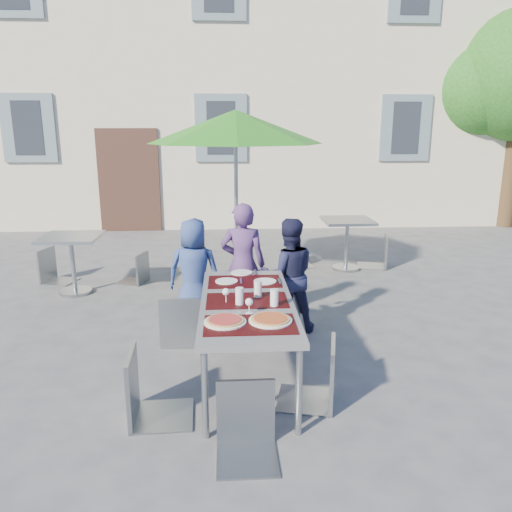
{
  "coord_description": "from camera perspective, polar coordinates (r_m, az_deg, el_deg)",
  "views": [
    {
      "loc": [
        0.09,
        -3.48,
        2.21
      ],
      "look_at": [
        0.39,
        1.52,
        0.92
      ],
      "focal_mm": 35.0,
      "sensor_mm": 36.0,
      "label": 1
    }
  ],
  "objects": [
    {
      "name": "ground",
      "position": [
        4.13,
        -4.33,
        -17.97
      ],
      "size": [
        90.0,
        90.0,
        0.0
      ],
      "primitive_type": "plane",
      "color": "#4B4B4D",
      "rests_on": "ground"
    },
    {
      "name": "building",
      "position": [
        15.21,
        -4.09,
        24.43
      ],
      "size": [
        13.6,
        8.2,
        11.1
      ],
      "color": "beige",
      "rests_on": "ground"
    },
    {
      "name": "dining_table",
      "position": [
        4.38,
        -1.05,
        -5.79
      ],
      "size": [
        0.8,
        1.85,
        0.76
      ],
      "color": "#49494E",
      "rests_on": "ground"
    },
    {
      "name": "pizza_near_left",
      "position": [
        3.88,
        -3.56,
        -7.41
      ],
      "size": [
        0.33,
        0.33,
        0.03
      ],
      "color": "white",
      "rests_on": "dining_table"
    },
    {
      "name": "pizza_near_right",
      "position": [
        3.9,
        1.66,
        -7.25
      ],
      "size": [
        0.34,
        0.34,
        0.03
      ],
      "color": "white",
      "rests_on": "dining_table"
    },
    {
      "name": "glassware",
      "position": [
        4.26,
        -0.32,
        -4.48
      ],
      "size": [
        0.47,
        0.46,
        0.15
      ],
      "color": "silver",
      "rests_on": "dining_table"
    },
    {
      "name": "place_settings",
      "position": [
        4.96,
        -1.29,
        -2.55
      ],
      "size": [
        0.63,
        0.53,
        0.01
      ],
      "color": "white",
      "rests_on": "dining_table"
    },
    {
      "name": "child_0",
      "position": [
        5.71,
        -7.1,
        -1.84
      ],
      "size": [
        0.65,
        0.47,
        1.24
      ],
      "primitive_type": "imported",
      "rotation": [
        0.0,
        0.0,
        3.01
      ],
      "color": "navy",
      "rests_on": "ground"
    },
    {
      "name": "child_1",
      "position": [
        5.65,
        -1.5,
        -0.98
      ],
      "size": [
        0.56,
        0.41,
        1.41
      ],
      "primitive_type": "imported",
      "rotation": [
        0.0,
        0.0,
        2.99
      ],
      "color": "#4E3267",
      "rests_on": "ground"
    },
    {
      "name": "child_2",
      "position": [
        5.49,
        3.72,
        -2.22
      ],
      "size": [
        0.64,
        0.39,
        1.27
      ],
      "primitive_type": "imported",
      "rotation": [
        0.0,
        0.0,
        3.2
      ],
      "color": "#1A1C39",
      "rests_on": "ground"
    },
    {
      "name": "chair_0",
      "position": [
        5.16,
        -8.45,
        -3.77
      ],
      "size": [
        0.48,
        0.48,
        1.04
      ],
      "color": "gray",
      "rests_on": "ground"
    },
    {
      "name": "chair_1",
      "position": [
        5.22,
        -2.49,
        -4.32
      ],
      "size": [
        0.42,
        0.43,
        0.91
      ],
      "color": "gray",
      "rests_on": "ground"
    },
    {
      "name": "chair_2",
      "position": [
        5.43,
        2.83,
        -3.97
      ],
      "size": [
        0.5,
        0.5,
        0.85
      ],
      "color": "gray",
      "rests_on": "ground"
    },
    {
      "name": "chair_3",
      "position": [
        3.91,
        -12.64,
        -9.83
      ],
      "size": [
        0.49,
        0.49,
        1.06
      ],
      "color": "gray",
      "rests_on": "ground"
    },
    {
      "name": "chair_4",
      "position": [
        4.08,
        7.35,
        -8.92
      ],
      "size": [
        0.54,
        0.54,
        1.02
      ],
      "color": "#90959B",
      "rests_on": "ground"
    },
    {
      "name": "chair_5",
      "position": [
        3.49,
        -1.15,
        -13.95
      ],
      "size": [
        0.42,
        0.42,
        0.94
      ],
      "color": "gray",
      "rests_on": "ground"
    },
    {
      "name": "patio_umbrella",
      "position": [
        6.91,
        -2.35,
        14.35
      ],
      "size": [
        2.39,
        2.39,
        2.44
      ],
      "color": "#9D9FA4",
      "rests_on": "ground"
    },
    {
      "name": "cafe_table_0",
      "position": [
        7.17,
        -20.29,
        0.37
      ],
      "size": [
        0.75,
        0.75,
        0.81
      ],
      "color": "#9D9FA4",
      "rests_on": "ground"
    },
    {
      "name": "bg_chair_l_0",
      "position": [
        7.85,
        -22.39,
        1.16
      ],
      "size": [
        0.52,
        0.52,
        0.94
      ],
      "color": "gray",
      "rests_on": "ground"
    },
    {
      "name": "bg_chair_r_0",
      "position": [
        7.43,
        -13.56,
        0.67
      ],
      "size": [
        0.47,
        0.47,
        0.85
      ],
      "color": "gray",
      "rests_on": "ground"
    },
    {
      "name": "cafe_table_1",
      "position": [
        8.02,
        10.38,
        2.52
      ],
      "size": [
        0.76,
        0.76,
        0.82
      ],
      "color": "#9D9FA4",
      "rests_on": "ground"
    },
    {
      "name": "bg_chair_l_1",
      "position": [
        8.11,
        4.54,
        2.28
      ],
      "size": [
        0.44,
        0.44,
        0.87
      ],
      "color": "gray",
      "rests_on": "ground"
    },
    {
      "name": "bg_chair_r_1",
      "position": [
        8.27,
        13.99,
        2.71
      ],
      "size": [
        0.54,
        0.53,
        1.0
      ],
      "color": "gray",
      "rests_on": "ground"
    }
  ]
}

